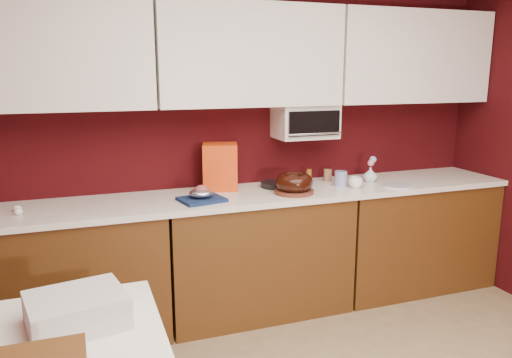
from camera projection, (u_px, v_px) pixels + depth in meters
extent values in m
cube|color=#360709|center=(242.00, 138.00, 3.76)|extent=(4.00, 0.02, 2.50)
cube|color=#4F2D0F|center=(61.00, 280.00, 3.20)|extent=(1.31, 0.58, 0.86)
cube|color=#4F2D0F|center=(256.00, 255.00, 3.64)|extent=(1.31, 0.58, 0.86)
cube|color=#4F2D0F|center=(409.00, 235.00, 4.09)|extent=(1.31, 0.58, 0.86)
cube|color=silver|center=(256.00, 195.00, 3.55)|extent=(4.00, 0.62, 0.04)
cube|color=white|center=(42.00, 53.00, 3.04)|extent=(1.31, 0.33, 0.70)
cube|color=white|center=(249.00, 56.00, 3.48)|extent=(1.31, 0.33, 0.70)
cube|color=white|center=(409.00, 57.00, 3.92)|extent=(1.31, 0.33, 0.70)
cube|color=white|center=(305.00, 121.00, 3.75)|extent=(0.45, 0.30, 0.25)
cube|color=black|center=(314.00, 123.00, 3.60)|extent=(0.40, 0.02, 0.18)
cylinder|color=silver|center=(315.00, 134.00, 3.60)|extent=(0.42, 0.02, 0.02)
cylinder|color=#5F2B1C|center=(294.00, 192.00, 3.51)|extent=(0.36, 0.36, 0.03)
torus|color=black|center=(294.00, 182.00, 3.50)|extent=(0.33, 0.33, 0.11)
cube|color=#15274F|center=(202.00, 199.00, 3.30)|extent=(0.32, 0.29, 0.02)
ellipsoid|color=silver|center=(202.00, 193.00, 3.29)|extent=(0.19, 0.17, 0.06)
ellipsoid|color=#A14D49|center=(201.00, 189.00, 3.29)|extent=(0.09, 0.08, 0.06)
cube|color=red|center=(220.00, 166.00, 3.62)|extent=(0.30, 0.28, 0.33)
cylinder|color=black|center=(275.00, 185.00, 3.70)|extent=(0.28, 0.28, 0.04)
imported|color=white|center=(356.00, 182.00, 3.67)|extent=(0.12, 0.12, 0.09)
cylinder|color=navy|center=(341.00, 178.00, 3.74)|extent=(0.12, 0.12, 0.11)
imported|color=silver|center=(370.00, 174.00, 3.88)|extent=(0.10, 0.10, 0.13)
sphere|color=pink|center=(371.00, 163.00, 3.86)|extent=(0.05, 0.05, 0.05)
sphere|color=#8AA1DC|center=(373.00, 159.00, 3.88)|extent=(0.05, 0.05, 0.05)
cylinder|color=silver|center=(397.00, 186.00, 3.73)|extent=(0.28, 0.28, 0.01)
cylinder|color=brown|center=(309.00, 176.00, 3.84)|extent=(0.05, 0.05, 0.11)
cylinder|color=#955E44|center=(328.00, 175.00, 3.90)|extent=(0.07, 0.07, 0.09)
ellipsoid|color=white|center=(18.00, 212.00, 2.98)|extent=(0.06, 0.06, 0.04)
ellipsoid|color=silver|center=(17.00, 209.00, 3.05)|extent=(0.06, 0.05, 0.04)
cube|color=beige|center=(77.00, 310.00, 1.98)|extent=(0.42, 0.37, 0.13)
cylinder|color=brown|center=(308.00, 176.00, 3.83)|extent=(0.03, 0.03, 0.10)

